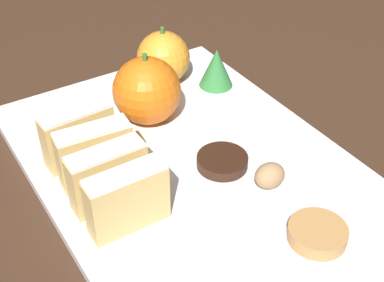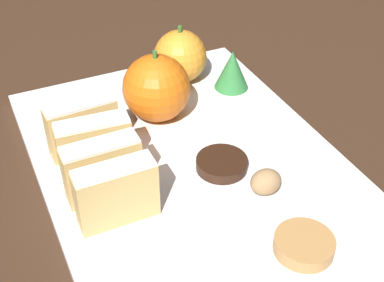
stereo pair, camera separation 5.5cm
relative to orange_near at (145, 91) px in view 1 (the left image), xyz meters
name	(u,v)px [view 1 (the left image)]	position (x,y,z in m)	size (l,w,h in m)	color
ground_plane	(192,172)	(0.00, -0.10, -0.05)	(6.00, 6.00, 0.00)	#382316
serving_platter	(192,168)	(0.00, -0.10, -0.05)	(0.31, 0.44, 0.01)	white
stollen_slice_front	(127,199)	(-0.09, -0.14, -0.01)	(0.08, 0.02, 0.06)	tan
stollen_slice_second	(108,176)	(-0.09, -0.10, -0.01)	(0.08, 0.03, 0.06)	tan
stollen_slice_third	(95,154)	(-0.09, -0.06, -0.01)	(0.08, 0.03, 0.06)	tan
stollen_slice_fourth	(78,135)	(-0.09, -0.03, -0.01)	(0.08, 0.03, 0.06)	tan
orange_near	(145,91)	(0.00, 0.00, 0.00)	(0.08, 0.08, 0.09)	orange
orange_far	(163,58)	(0.06, 0.07, -0.01)	(0.07, 0.07, 0.08)	orange
walnut	(270,176)	(0.05, -0.17, -0.03)	(0.03, 0.03, 0.03)	#9E7A51
chocolate_cookie	(222,161)	(0.03, -0.12, -0.03)	(0.05, 0.05, 0.01)	black
gingerbread_cookie	(317,233)	(0.04, -0.25, -0.03)	(0.05, 0.05, 0.01)	#B27F47
evergreen_sprig	(216,68)	(0.11, 0.02, -0.01)	(0.04, 0.04, 0.05)	#2D7538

